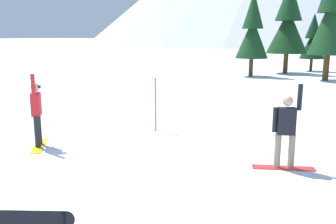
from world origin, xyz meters
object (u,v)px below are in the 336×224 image
at_px(snowboarder_foreground, 37,112).
at_px(pine_tree_young, 313,40).
at_px(trail_marker_pole, 156,105).
at_px(pine_tree_leaning, 288,23).
at_px(loose_snowboard_far_spare, 23,219).
at_px(pine_tree_broad, 331,16).
at_px(snowboarder_midground, 286,129).
at_px(pine_tree_slender, 253,31).

distance_m(snowboarder_foreground, pine_tree_young, 28.20).
xyz_separation_m(trail_marker_pole, pine_tree_leaning, (0.05, 21.74, 3.25)).
height_order(snowboarder_foreground, trail_marker_pole, snowboarder_foreground).
bearing_deg(trail_marker_pole, loose_snowboard_far_spare, -79.52).
bearing_deg(pine_tree_broad, loose_snowboard_far_spare, -95.52).
bearing_deg(snowboarder_foreground, loose_snowboard_far_spare, -45.99).
bearing_deg(snowboarder_midground, pine_tree_young, 95.92).
distance_m(trail_marker_pole, pine_tree_young, 24.95).
distance_m(snowboarder_midground, pine_tree_young, 26.66).
bearing_deg(pine_tree_young, loose_snowboard_far_spare, -90.92).
distance_m(pine_tree_leaning, pine_tree_slender, 4.21).
relative_size(snowboarder_midground, loose_snowboard_far_spare, 1.27).
height_order(pine_tree_broad, pine_tree_slender, pine_tree_broad).
xyz_separation_m(pine_tree_broad, pine_tree_leaning, (-3.49, 3.90, -0.32)).
bearing_deg(trail_marker_pole, pine_tree_broad, 78.78).
distance_m(pine_tree_young, pine_tree_slender, 7.69).
xyz_separation_m(snowboarder_midground, pine_tree_leaning, (-4.39, 23.38, 3.17)).
distance_m(pine_tree_broad, pine_tree_slender, 5.49).
xyz_separation_m(loose_snowboard_far_spare, pine_tree_broad, (2.35, 24.29, 4.31)).
xyz_separation_m(trail_marker_pole, pine_tree_young, (1.69, 24.82, 1.87)).
bearing_deg(trail_marker_pole, snowboarder_foreground, -124.02).
bearing_deg(snowboarder_midground, pine_tree_broad, 92.65).
bearing_deg(pine_tree_broad, pine_tree_slender, 177.86).
relative_size(snowboarder_foreground, trail_marker_pole, 1.18).
distance_m(snowboarder_foreground, pine_tree_broad, 21.92).
xyz_separation_m(loose_snowboard_far_spare, trail_marker_pole, (-1.19, 6.45, 0.74)).
bearing_deg(pine_tree_young, pine_tree_slender, -117.65).
bearing_deg(snowboarder_foreground, pine_tree_young, 82.31).
xyz_separation_m(pine_tree_leaning, pine_tree_slender, (-1.91, -3.70, -0.65)).
height_order(snowboarder_midground, pine_tree_broad, pine_tree_broad).
relative_size(trail_marker_pole, pine_tree_leaning, 0.23).
xyz_separation_m(loose_snowboard_far_spare, pine_tree_slender, (-3.05, 24.49, 3.34)).
height_order(loose_snowboard_far_spare, pine_tree_leaning, pine_tree_leaning).
bearing_deg(pine_tree_leaning, pine_tree_slender, -117.32).
bearing_deg(snowboarder_midground, snowboarder_foreground, -167.60).
distance_m(snowboarder_foreground, snowboarder_midground, 6.67).
distance_m(loose_snowboard_far_spare, pine_tree_slender, 24.90).
distance_m(snowboarder_midground, pine_tree_leaning, 24.00).
xyz_separation_m(pine_tree_broad, pine_tree_young, (-1.84, 6.99, -1.70)).
distance_m(pine_tree_young, pine_tree_leaning, 3.76).
bearing_deg(snowboarder_foreground, trail_marker_pole, 55.98).
bearing_deg(pine_tree_leaning, pine_tree_young, 61.97).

